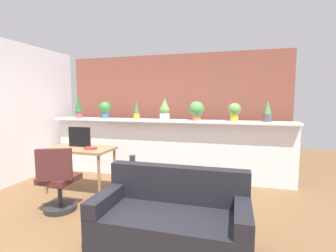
{
  "coord_description": "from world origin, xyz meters",
  "views": [
    {
      "loc": [
        1.32,
        -2.55,
        1.53
      ],
      "look_at": [
        0.3,
        1.11,
        1.13
      ],
      "focal_mm": 26.16,
      "sensor_mm": 36.0,
      "label": 1
    }
  ],
  "objects_px": {
    "desk": "(80,153)",
    "tv_monitor": "(80,137)",
    "potted_plant_2": "(137,111)",
    "potted_plant_4": "(197,110)",
    "potted_plant_6": "(267,112)",
    "couch": "(172,221)",
    "potted_plant_1": "(105,109)",
    "book_on_desk": "(90,148)",
    "office_chair": "(58,184)",
    "potted_plant_3": "(165,110)",
    "potted_plant_0": "(78,108)",
    "side_cube_shelf": "(134,182)",
    "potted_plant_5": "(234,111)",
    "vase_on_shelf": "(132,161)"
  },
  "relations": [
    {
      "from": "potted_plant_1",
      "to": "side_cube_shelf",
      "type": "relative_size",
      "value": 0.69
    },
    {
      "from": "office_chair",
      "to": "vase_on_shelf",
      "type": "height_order",
      "value": "office_chair"
    },
    {
      "from": "potted_plant_0",
      "to": "potted_plant_3",
      "type": "xyz_separation_m",
      "value": [
        1.91,
        0.0,
        -0.03
      ]
    },
    {
      "from": "potted_plant_5",
      "to": "office_chair",
      "type": "xyz_separation_m",
      "value": [
        -2.28,
        -1.76,
        -0.96
      ]
    },
    {
      "from": "tv_monitor",
      "to": "book_on_desk",
      "type": "xyz_separation_m",
      "value": [
        0.3,
        -0.15,
        -0.15
      ]
    },
    {
      "from": "potted_plant_3",
      "to": "vase_on_shelf",
      "type": "bearing_deg",
      "value": -101.4
    },
    {
      "from": "side_cube_shelf",
      "to": "couch",
      "type": "bearing_deg",
      "value": -50.91
    },
    {
      "from": "desk",
      "to": "tv_monitor",
      "type": "xyz_separation_m",
      "value": [
        -0.05,
        0.08,
        0.25
      ]
    },
    {
      "from": "potted_plant_2",
      "to": "potted_plant_1",
      "type": "bearing_deg",
      "value": 175.59
    },
    {
      "from": "potted_plant_6",
      "to": "tv_monitor",
      "type": "bearing_deg",
      "value": -161.74
    },
    {
      "from": "book_on_desk",
      "to": "couch",
      "type": "xyz_separation_m",
      "value": [
        1.62,
        -1.04,
        -0.49
      ]
    },
    {
      "from": "potted_plant_1",
      "to": "potted_plant_4",
      "type": "height_order",
      "value": "potted_plant_4"
    },
    {
      "from": "potted_plant_2",
      "to": "potted_plant_3",
      "type": "distance_m",
      "value": 0.58
    },
    {
      "from": "desk",
      "to": "vase_on_shelf",
      "type": "distance_m",
      "value": 0.95
    },
    {
      "from": "couch",
      "to": "potted_plant_1",
      "type": "bearing_deg",
      "value": 132.42
    },
    {
      "from": "potted_plant_5",
      "to": "couch",
      "type": "distance_m",
      "value": 2.45
    },
    {
      "from": "potted_plant_5",
      "to": "side_cube_shelf",
      "type": "bearing_deg",
      "value": -145.49
    },
    {
      "from": "potted_plant_4",
      "to": "couch",
      "type": "bearing_deg",
      "value": -87.55
    },
    {
      "from": "potted_plant_6",
      "to": "book_on_desk",
      "type": "xyz_separation_m",
      "value": [
        -2.75,
        -1.16,
        -0.56
      ]
    },
    {
      "from": "desk",
      "to": "tv_monitor",
      "type": "bearing_deg",
      "value": 123.41
    },
    {
      "from": "potted_plant_2",
      "to": "potted_plant_4",
      "type": "relative_size",
      "value": 1.06
    },
    {
      "from": "potted_plant_0",
      "to": "potted_plant_4",
      "type": "height_order",
      "value": "potted_plant_0"
    },
    {
      "from": "potted_plant_0",
      "to": "potted_plant_2",
      "type": "distance_m",
      "value": 1.33
    },
    {
      "from": "potted_plant_5",
      "to": "potted_plant_6",
      "type": "distance_m",
      "value": 0.56
    },
    {
      "from": "potted_plant_2",
      "to": "potted_plant_4",
      "type": "xyz_separation_m",
      "value": [
        1.19,
        0.01,
        0.02
      ]
    },
    {
      "from": "potted_plant_6",
      "to": "office_chair",
      "type": "height_order",
      "value": "potted_plant_6"
    },
    {
      "from": "tv_monitor",
      "to": "couch",
      "type": "height_order",
      "value": "tv_monitor"
    },
    {
      "from": "potted_plant_1",
      "to": "potted_plant_2",
      "type": "height_order",
      "value": "potted_plant_2"
    },
    {
      "from": "potted_plant_3",
      "to": "potted_plant_5",
      "type": "distance_m",
      "value": 1.29
    },
    {
      "from": "potted_plant_5",
      "to": "vase_on_shelf",
      "type": "relative_size",
      "value": 1.78
    },
    {
      "from": "vase_on_shelf",
      "to": "office_chair",
      "type": "bearing_deg",
      "value": -137.49
    },
    {
      "from": "potted_plant_4",
      "to": "potted_plant_6",
      "type": "distance_m",
      "value": 1.23
    },
    {
      "from": "potted_plant_4",
      "to": "couch",
      "type": "height_order",
      "value": "potted_plant_4"
    },
    {
      "from": "office_chair",
      "to": "potted_plant_3",
      "type": "bearing_deg",
      "value": 60.72
    },
    {
      "from": "potted_plant_2",
      "to": "potted_plant_4",
      "type": "height_order",
      "value": "potted_plant_2"
    },
    {
      "from": "potted_plant_5",
      "to": "vase_on_shelf",
      "type": "height_order",
      "value": "potted_plant_5"
    },
    {
      "from": "vase_on_shelf",
      "to": "book_on_desk",
      "type": "height_order",
      "value": "book_on_desk"
    },
    {
      "from": "potted_plant_4",
      "to": "potted_plant_3",
      "type": "bearing_deg",
      "value": 179.14
    },
    {
      "from": "potted_plant_1",
      "to": "office_chair",
      "type": "distance_m",
      "value": 2.08
    },
    {
      "from": "potted_plant_5",
      "to": "side_cube_shelf",
      "type": "height_order",
      "value": "potted_plant_5"
    },
    {
      "from": "potted_plant_2",
      "to": "book_on_desk",
      "type": "xyz_separation_m",
      "value": [
        -0.34,
        -1.1,
        -0.56
      ]
    },
    {
      "from": "potted_plant_6",
      "to": "office_chair",
      "type": "distance_m",
      "value": 3.5
    },
    {
      "from": "potted_plant_2",
      "to": "desk",
      "type": "xyz_separation_m",
      "value": [
        -0.59,
        -1.03,
        -0.67
      ]
    },
    {
      "from": "tv_monitor",
      "to": "vase_on_shelf",
      "type": "bearing_deg",
      "value": -5.57
    },
    {
      "from": "potted_plant_0",
      "to": "potted_plant_6",
      "type": "distance_m",
      "value": 3.75
    },
    {
      "from": "potted_plant_6",
      "to": "vase_on_shelf",
      "type": "relative_size",
      "value": 2.04
    },
    {
      "from": "side_cube_shelf",
      "to": "desk",
      "type": "bearing_deg",
      "value": -179.88
    },
    {
      "from": "potted_plant_1",
      "to": "side_cube_shelf",
      "type": "height_order",
      "value": "potted_plant_1"
    },
    {
      "from": "potted_plant_6",
      "to": "couch",
      "type": "height_order",
      "value": "potted_plant_6"
    },
    {
      "from": "potted_plant_0",
      "to": "book_on_desk",
      "type": "bearing_deg",
      "value": -48.23
    }
  ]
}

